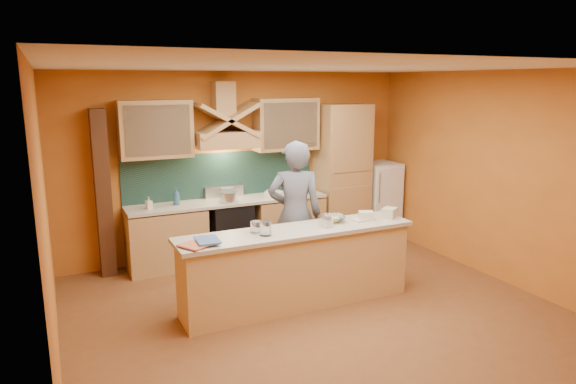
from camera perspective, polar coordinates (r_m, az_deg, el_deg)
name	(u,v)px	position (r m, az deg, el deg)	size (l,w,h in m)	color
floor	(316,312)	(6.19, 3.10, -13.19)	(5.50, 5.00, 0.01)	brown
ceiling	(319,67)	(5.59, 3.44, 13.72)	(5.50, 5.00, 0.01)	white
wall_back	(240,164)	(7.98, -5.32, 3.12)	(5.50, 0.02, 2.80)	#BC6B24
wall_front	(491,268)	(3.81, 21.62, -7.84)	(5.50, 0.02, 2.80)	#BC6B24
wall_left	(46,224)	(5.07, -25.30, -3.27)	(0.02, 5.00, 2.80)	#BC6B24
wall_right	(498,177)	(7.42, 22.30, 1.58)	(0.02, 5.00, 2.80)	#BC6B24
base_cabinet_left	(167,240)	(7.58, -13.33, -5.17)	(1.10, 0.60, 0.86)	tan
base_cabinet_right	(287,224)	(8.16, -0.16, -3.61)	(1.10, 0.60, 0.86)	tan
counter_top	(229,201)	(7.70, -6.58, -1.03)	(3.00, 0.62, 0.04)	#BBB19E
stove	(230,230)	(7.81, -6.50, -4.25)	(0.60, 0.58, 0.90)	black
backsplash	(222,175)	(7.89, -7.31, 1.87)	(3.00, 0.03, 0.70)	#16322D
range_hood	(226,139)	(7.59, -6.87, 5.82)	(0.92, 0.50, 0.24)	tan
hood_chimney	(223,99)	(7.64, -7.23, 10.22)	(0.30, 0.30, 0.50)	tan
upper_cabinet_left	(155,129)	(7.39, -14.52, 6.76)	(1.00, 0.35, 0.80)	tan
upper_cabinet_right	(286,124)	(8.01, -0.22, 7.53)	(1.00, 0.35, 0.80)	tan
pantry_column	(342,175)	(8.45, 5.99, 1.90)	(0.80, 0.60, 2.30)	tan
fridge	(379,200)	(8.96, 10.04, -0.90)	(0.58, 0.60, 1.30)	white
trim_column_left	(103,194)	(7.44, -19.88, -0.18)	(0.20, 0.30, 2.30)	#472816
island_body	(297,270)	(6.22, 1.00, -8.63)	(2.80, 0.55, 0.88)	tan
island_top	(297,231)	(6.06, 1.02, -4.39)	(2.90, 0.62, 0.05)	#BBB19E
person	(295,215)	(6.62, 0.78, -2.56)	(0.70, 0.46, 1.93)	slate
pot_large	(229,198)	(7.53, -6.60, -0.71)	(0.22, 0.22, 0.16)	silver
pot_small	(228,195)	(7.81, -6.64, -0.34)	(0.21, 0.21, 0.13)	silver
soap_bottle_a	(149,203)	(7.34, -15.20, -1.18)	(0.08, 0.08, 0.17)	silver
soap_bottle_b	(176,196)	(7.48, -12.30, -0.47)	(0.10, 0.10, 0.25)	#2F5A81
bowl_back	(272,192)	(8.02, -1.74, -0.04)	(0.21, 0.21, 0.06)	silver
dish_rack	(275,195)	(7.79, -1.44, -0.30)	(0.26, 0.20, 0.09)	white
book_lower	(186,249)	(5.43, -11.32, -6.20)	(0.22, 0.29, 0.03)	#C46046
book_upper	(196,242)	(5.57, -10.15, -5.45)	(0.24, 0.33, 0.02)	#456297
jar_large	(266,228)	(5.80, -2.51, -4.07)	(0.13, 0.13, 0.16)	white
jar_small	(256,227)	(5.92, -3.57, -3.90)	(0.13, 0.13, 0.13)	silver
kitchen_scale	(326,223)	(6.15, 4.27, -3.45)	(0.12, 0.12, 0.10)	silver
mixing_bowl	(333,219)	(6.40, 5.03, -2.96)	(0.30, 0.30, 0.07)	white
cloth	(362,219)	(6.52, 8.20, -3.01)	(0.26, 0.20, 0.02)	beige
grocery_bag_a	(390,213)	(6.67, 11.21, -2.29)	(0.19, 0.15, 0.13)	beige
grocery_bag_b	(366,216)	(6.52, 8.68, -2.61)	(0.18, 0.14, 0.11)	beige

